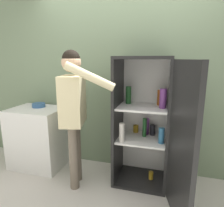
# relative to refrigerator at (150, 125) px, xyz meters

# --- Properties ---
(wall_back) EXTENTS (7.00, 0.06, 2.55)m
(wall_back) POSITION_rel_refrigerator_xyz_m (-0.42, 0.42, 0.46)
(wall_back) COLOR gray
(wall_back) RESTS_ON ground_plane
(refrigerator) EXTENTS (0.88, 1.21, 1.63)m
(refrigerator) POSITION_rel_refrigerator_xyz_m (0.00, 0.00, 0.00)
(refrigerator) COLOR black
(refrigerator) RESTS_ON ground_plane
(person) EXTENTS (0.75, 0.58, 1.70)m
(person) POSITION_rel_refrigerator_xyz_m (-0.90, -0.21, 0.27)
(person) COLOR #726656
(person) RESTS_ON ground_plane
(counter) EXTENTS (0.76, 0.59, 0.89)m
(counter) POSITION_rel_refrigerator_xyz_m (-1.65, 0.08, -0.37)
(counter) COLOR white
(counter) RESTS_ON ground_plane
(bowl) EXTENTS (0.19, 0.19, 0.06)m
(bowl) POSITION_rel_refrigerator_xyz_m (-1.67, 0.16, 0.11)
(bowl) COLOR #335B8E
(bowl) RESTS_ON counter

